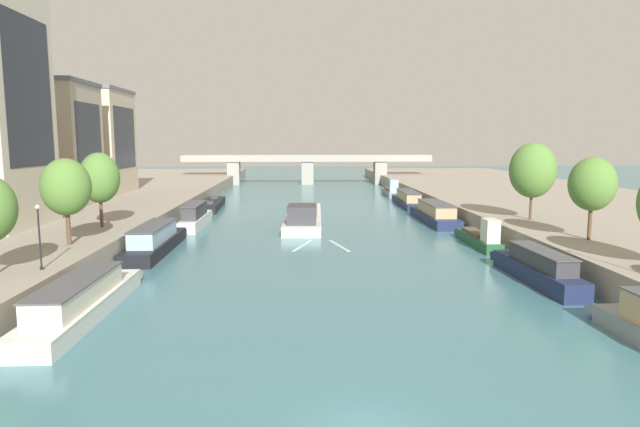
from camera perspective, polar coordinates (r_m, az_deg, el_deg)
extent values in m
cube|color=gray|center=(80.51, -26.55, 0.27)|extent=(36.00, 170.00, 2.26)
cube|color=gray|center=(82.63, 24.85, 0.54)|extent=(36.00, 170.00, 2.26)
cube|color=silver|center=(69.46, -1.72, -0.49)|extent=(5.15, 23.04, 1.04)
cube|color=silver|center=(81.14, -1.51, 0.77)|extent=(4.12, 1.37, 0.88)
cube|color=silver|center=(69.39, -1.72, -0.04)|extent=(5.23, 23.05, 0.06)
cube|color=#38383D|center=(61.54, -1.91, -0.05)|extent=(3.39, 4.70, 2.03)
cube|color=black|center=(63.77, -1.85, 0.50)|extent=(2.58, 0.13, 0.57)
cube|color=brown|center=(71.63, -1.68, 0.37)|extent=(3.79, 12.02, 0.36)
cylinder|color=#232328|center=(62.49, -1.29, -0.36)|extent=(0.07, 0.07, 1.10)
cube|color=silver|center=(54.11, 1.99, -3.39)|extent=(1.79, 5.91, 0.03)
cube|color=silver|center=(54.08, -1.83, -3.39)|extent=(2.21, 5.81, 0.03)
cube|color=silver|center=(35.76, -23.64, -9.04)|extent=(2.72, 14.54, 1.03)
cube|color=silver|center=(42.67, -19.99, -6.05)|extent=(2.54, 1.23, 0.88)
cube|color=silver|center=(35.61, -23.69, -8.19)|extent=(2.77, 14.54, 0.06)
cube|color=beige|center=(34.79, -24.18, -7.46)|extent=(2.22, 9.30, 1.26)
cube|color=#4C4C51|center=(34.63, -24.24, -6.39)|extent=(2.38, 9.58, 0.08)
cylinder|color=#232328|center=(31.44, -25.92, -9.30)|extent=(0.07, 0.07, 1.10)
cube|color=black|center=(53.34, -16.86, -3.29)|extent=(2.80, 14.27, 1.11)
cube|color=black|center=(60.49, -15.15, -1.84)|extent=(2.61, 1.25, 0.92)
cube|color=black|center=(53.24, -16.89, -2.67)|extent=(2.85, 14.27, 0.06)
cube|color=#9EBCD6|center=(52.43, -17.11, -2.00)|extent=(2.29, 9.14, 1.44)
cube|color=#4C4C51|center=(52.31, -17.14, -1.18)|extent=(2.45, 9.41, 0.08)
cylinder|color=#232328|center=(48.96, -17.67, -2.90)|extent=(0.07, 0.07, 1.10)
cube|color=silver|center=(67.75, -12.91, -0.82)|extent=(2.06, 12.00, 1.20)
cube|color=silver|center=(73.92, -12.03, 0.00)|extent=(1.96, 1.25, 0.97)
cube|color=silver|center=(67.66, -12.93, -0.29)|extent=(2.10, 12.00, 0.06)
cube|color=#38383D|center=(66.97, -13.04, 0.31)|extent=(1.69, 7.68, 1.54)
cube|color=#4C4C51|center=(66.88, -13.06, 1.00)|extent=(1.82, 7.91, 0.08)
cylinder|color=#232328|center=(64.02, -13.25, -0.23)|extent=(0.07, 0.07, 1.10)
cube|color=black|center=(84.92, -11.25, 0.88)|extent=(3.06, 14.84, 1.09)
cube|color=black|center=(92.54, -10.69, 1.52)|extent=(2.45, 1.32, 0.91)
cube|color=black|center=(84.85, -11.26, 1.26)|extent=(3.11, 14.85, 0.06)
cube|color=#38383D|center=(88.03, -11.02, 1.65)|extent=(1.30, 0.94, 0.40)
cube|color=#38383D|center=(80.74, -11.61, 1.13)|extent=(1.43, 1.15, 0.48)
cylinder|color=#232328|center=(80.37, -11.37, 1.33)|extent=(0.07, 0.07, 1.10)
cube|color=gray|center=(36.41, 27.79, -8.88)|extent=(1.90, 1.25, 0.85)
cube|color=#1E284C|center=(43.24, 21.84, -5.92)|extent=(2.41, 11.38, 1.29)
cube|color=#1E284C|center=(48.53, 18.71, -4.17)|extent=(1.94, 1.33, 1.01)
cube|color=#1E284C|center=(43.10, 21.88, -5.05)|extent=(2.45, 11.38, 0.06)
cube|color=#38383D|center=(42.48, 22.26, -4.42)|extent=(1.90, 7.30, 1.15)
cube|color=#4C4C51|center=(42.36, 22.31, -3.61)|extent=(2.03, 7.52, 0.08)
cylinder|color=#232328|center=(40.19, 24.46, -5.24)|extent=(0.07, 0.07, 1.10)
cube|color=#235633|center=(56.34, 16.28, -2.79)|extent=(1.71, 9.74, 0.91)
cube|color=#235633|center=(61.22, 14.76, -1.83)|extent=(1.58, 1.21, 0.82)
cube|color=#235633|center=(56.26, 16.30, -2.30)|extent=(1.74, 9.74, 0.06)
cube|color=beige|center=(52.99, 17.47, -1.73)|extent=(1.26, 1.95, 2.17)
cube|color=black|center=(53.86, 17.14, -1.22)|extent=(1.00, 0.04, 0.61)
cube|color=brown|center=(57.14, 16.00, -1.93)|extent=(1.32, 5.07, 0.36)
cylinder|color=#232328|center=(53.53, 17.56, -2.22)|extent=(0.07, 0.07, 1.10)
cube|color=#1E284C|center=(71.01, 11.94, -0.45)|extent=(3.14, 14.83, 1.11)
cube|color=#1E284C|center=(78.48, 10.56, 0.44)|extent=(2.95, 1.24, 0.92)
cube|color=#1E284C|center=(70.94, 11.95, 0.02)|extent=(3.20, 14.83, 0.06)
cube|color=tan|center=(70.13, 12.12, 0.52)|extent=(2.57, 9.49, 1.37)
cube|color=#4C4C51|center=(70.05, 12.13, 1.11)|extent=(2.75, 9.78, 0.08)
cylinder|color=#232328|center=(66.72, 13.29, 0.01)|extent=(0.07, 0.07, 1.10)
cube|color=#1E284C|center=(88.22, 9.18, 1.13)|extent=(3.25, 15.95, 0.94)
cube|color=#1E284C|center=(96.33, 8.36, 1.76)|extent=(2.62, 1.29, 0.83)
cube|color=#1E284C|center=(88.16, 9.19, 1.46)|extent=(3.31, 15.95, 0.06)
cube|color=tan|center=(87.31, 9.28, 1.86)|extent=(2.57, 10.22, 1.34)
cube|color=#4C4C51|center=(87.24, 9.29, 2.32)|extent=(2.74, 10.53, 0.08)
cylinder|color=#232328|center=(83.51, 10.01, 1.50)|extent=(0.07, 0.07, 1.10)
cube|color=gray|center=(103.84, 7.42, 2.15)|extent=(2.40, 11.19, 0.93)
cube|color=gray|center=(109.67, 7.01, 2.49)|extent=(1.94, 1.27, 0.83)
cube|color=gray|center=(103.80, 7.43, 2.42)|extent=(2.44, 11.19, 0.06)
cube|color=#9EBCD6|center=(99.96, 7.73, 2.89)|extent=(1.58, 2.28, 2.29)
cube|color=black|center=(101.04, 7.65, 3.14)|extent=(1.20, 0.07, 0.64)
cube|color=brown|center=(104.87, 7.35, 2.59)|extent=(1.77, 5.83, 0.36)
cylinder|color=#232328|center=(100.50, 7.86, 2.57)|extent=(0.07, 0.07, 1.10)
cylinder|color=brown|center=(46.84, -24.94, -0.98)|extent=(0.34, 0.34, 3.34)
ellipsoid|color=#568438|center=(46.53, -25.15, 2.55)|extent=(3.75, 3.75, 4.46)
cylinder|color=brown|center=(55.33, -22.02, 0.42)|extent=(0.30, 0.30, 3.36)
ellipsoid|color=#568438|center=(55.06, -22.17, 3.50)|extent=(3.68, 3.68, 4.73)
cylinder|color=brown|center=(49.84, 26.51, -0.55)|extent=(0.31, 0.31, 3.41)
ellipsoid|color=#568438|center=(49.55, 26.71, 2.79)|extent=(3.73, 3.73, 4.40)
cylinder|color=brown|center=(60.01, 21.29, 1.08)|extent=(0.28, 0.28, 3.56)
ellipsoid|color=#568438|center=(59.75, 21.45, 4.26)|extent=(4.65, 4.65, 5.65)
cylinder|color=black|center=(38.52, -27.38, -2.45)|extent=(0.11, 0.11, 3.88)
sphere|color=#EAE5C6|center=(38.24, -27.57, 0.62)|extent=(0.28, 0.28, 0.28)
cylinder|color=black|center=(38.86, -27.21, -5.13)|extent=(0.22, 0.22, 0.20)
cube|color=#232833|center=(57.83, -28.24, 11.19)|extent=(0.04, 8.69, 13.72)
cube|color=#B2A38E|center=(77.08, -27.00, 6.41)|extent=(11.24, 10.17, 15.05)
cube|color=#565B66|center=(77.41, -27.35, 12.16)|extent=(11.57, 10.48, 0.50)
cube|color=#232833|center=(74.92, -23.08, 7.19)|extent=(0.04, 8.14, 9.03)
cube|color=beige|center=(91.57, -22.94, 6.85)|extent=(10.42, 12.28, 15.51)
cube|color=slate|center=(91.89, -23.20, 11.84)|extent=(10.74, 12.64, 0.50)
cube|color=#232833|center=(89.89, -19.81, 7.50)|extent=(0.04, 9.82, 9.30)
cube|color=#9E998E|center=(129.16, -1.34, 5.62)|extent=(58.77, 4.40, 0.60)
cube|color=#9E998E|center=(127.14, -1.32, 5.93)|extent=(58.77, 0.30, 0.90)
cube|color=#9E998E|center=(131.13, -1.36, 5.98)|extent=(58.77, 0.30, 0.90)
cube|color=#9E998E|center=(130.14, -9.03, 4.22)|extent=(2.80, 3.60, 5.41)
cube|color=#9E998E|center=(129.30, -1.34, 4.29)|extent=(2.80, 3.60, 5.41)
cube|color=#9E998E|center=(130.79, 6.32, 4.28)|extent=(2.80, 3.60, 5.41)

